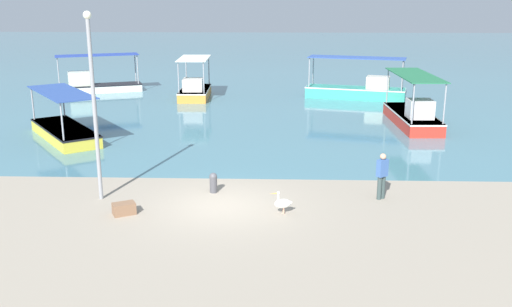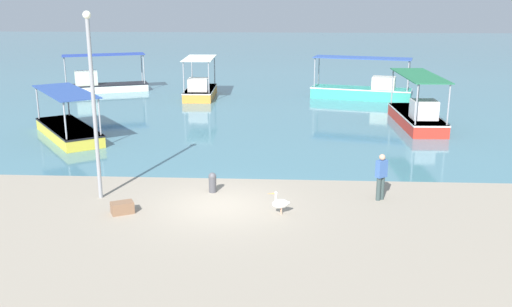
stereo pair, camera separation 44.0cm
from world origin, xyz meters
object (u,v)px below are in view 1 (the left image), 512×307
(fishing_boat_center, at_px, (65,130))
(fisherman_standing, at_px, (382,175))
(fishing_boat_outer, at_px, (95,84))
(fishing_boat_near_left, at_px, (413,114))
(lamp_post, at_px, (94,98))
(mooring_bollard, at_px, (213,182))
(fishing_boat_far_right, at_px, (358,90))
(cargo_crate, at_px, (124,209))
(fishing_boat_far_left, at_px, (195,90))
(pelican, at_px, (283,203))

(fishing_boat_center, distance_m, fisherman_standing, 16.69)
(fishing_boat_outer, xyz_separation_m, fishing_boat_near_left, (21.15, -10.44, -0.00))
(lamp_post, bearing_deg, fishing_boat_outer, 107.65)
(mooring_bollard, bearing_deg, fisherman_standing, -4.49)
(fishing_boat_outer, distance_m, fishing_boat_center, 14.44)
(mooring_bollard, distance_m, fisherman_standing, 6.11)
(lamp_post, distance_m, fisherman_standing, 10.41)
(fishing_boat_far_right, relative_size, mooring_bollard, 9.38)
(lamp_post, relative_size, cargo_crate, 9.01)
(fishing_boat_near_left, height_order, mooring_bollard, fishing_boat_near_left)
(fishing_boat_far_left, height_order, mooring_bollard, fishing_boat_far_left)
(fishing_boat_near_left, xyz_separation_m, pelican, (-7.40, -13.59, -0.25))
(fishing_boat_center, xyz_separation_m, pelican, (10.94, -9.86, -0.11))
(fisherman_standing, bearing_deg, mooring_bollard, 175.51)
(fishing_boat_outer, relative_size, fisherman_standing, 3.75)
(fishing_boat_near_left, distance_m, fishing_boat_far_left, 15.68)
(fishing_boat_outer, distance_m, pelican, 27.69)
(fishing_boat_outer, relative_size, pelican, 7.92)
(pelican, height_order, mooring_bollard, pelican)
(fishing_boat_far_left, bearing_deg, mooring_bollard, -80.09)
(fishing_boat_far_right, bearing_deg, fishing_boat_near_left, -77.21)
(pelican, distance_m, fisherman_standing, 3.90)
(cargo_crate, bearing_deg, fisherman_standing, 11.53)
(fishing_boat_near_left, bearing_deg, fishing_boat_center, -168.52)
(fishing_boat_center, relative_size, cargo_crate, 8.15)
(fishing_boat_near_left, height_order, fishing_boat_center, fishing_boat_near_left)
(fishing_boat_near_left, relative_size, lamp_post, 0.99)
(fishing_boat_outer, bearing_deg, cargo_crate, -70.76)
(fishing_boat_outer, height_order, lamp_post, lamp_post)
(fishing_boat_near_left, distance_m, pelican, 15.47)
(fishing_boat_far_right, distance_m, cargo_crate, 24.71)
(fishing_boat_near_left, bearing_deg, fishing_boat_far_right, 102.79)
(fishing_boat_outer, bearing_deg, fishing_boat_center, -78.76)
(pelican, height_order, lamp_post, lamp_post)
(fishing_boat_outer, height_order, cargo_crate, fishing_boat_outer)
(fishing_boat_near_left, relative_size, fishing_boat_far_left, 1.37)
(fishing_boat_near_left, xyz_separation_m, cargo_crate, (-12.69, -13.82, -0.43))
(fishing_boat_far_right, height_order, pelican, fishing_boat_far_right)
(fishing_boat_outer, relative_size, lamp_post, 0.97)
(fishing_boat_far_left, distance_m, lamp_post, 20.77)
(fishing_boat_near_left, relative_size, fishing_boat_far_right, 0.91)
(lamp_post, distance_m, mooring_bollard, 5.19)
(fishing_boat_near_left, height_order, pelican, fishing_boat_near_left)
(lamp_post, bearing_deg, fishing_boat_far_right, 60.00)
(fishing_boat_near_left, height_order, cargo_crate, fishing_boat_near_left)
(fishing_boat_far_right, height_order, cargo_crate, fishing_boat_far_right)
(mooring_bollard, distance_m, cargo_crate, 3.58)
(fishing_boat_far_left, height_order, lamp_post, lamp_post)
(fishing_boat_near_left, bearing_deg, fisherman_standing, -107.80)
(fishing_boat_far_right, height_order, fisherman_standing, fishing_boat_far_right)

